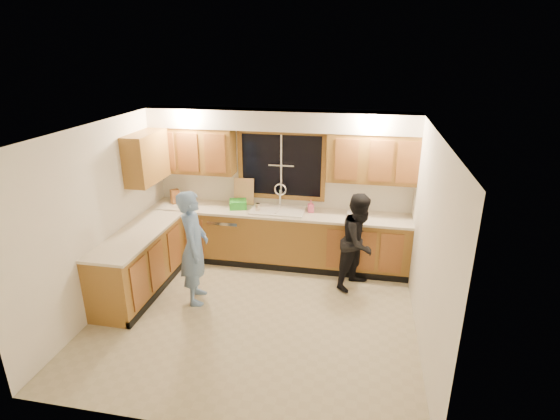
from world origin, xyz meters
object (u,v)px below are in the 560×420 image
(knife_block, at_px, (175,196))
(sink, at_px, (278,214))
(dishwasher, at_px, (228,236))
(dish_crate, at_px, (238,204))
(woman, at_px, (360,241))
(soap_bottle, at_px, (311,206))
(man, at_px, (194,248))
(bowl, at_px, (354,214))
(stove, at_px, (120,282))

(knife_block, bearing_deg, sink, -43.73)
(dishwasher, bearing_deg, dish_crate, 9.49)
(dishwasher, distance_m, dish_crate, 0.60)
(woman, relative_size, knife_block, 6.12)
(woman, bearing_deg, knife_block, 113.17)
(soap_bottle, bearing_deg, man, -135.74)
(man, relative_size, soap_bottle, 8.19)
(man, bearing_deg, dishwasher, -17.10)
(man, bearing_deg, soap_bottle, -60.43)
(knife_block, height_order, bowl, knife_block)
(man, relative_size, woman, 1.12)
(soap_bottle, bearing_deg, woman, -35.41)
(sink, distance_m, soap_bottle, 0.55)
(sink, distance_m, man, 1.63)
(sink, height_order, knife_block, sink)
(man, relative_size, knife_block, 6.83)
(knife_block, bearing_deg, soap_bottle, -42.36)
(woman, bearing_deg, dishwasher, 110.18)
(woman, relative_size, soap_bottle, 7.33)
(woman, relative_size, bowl, 6.57)
(sink, bearing_deg, stove, -134.61)
(knife_block, xyz_separation_m, bowl, (2.97, -0.00, -0.09))
(woman, distance_m, knife_block, 3.16)
(stove, height_order, bowl, bowl)
(dishwasher, bearing_deg, soap_bottle, 2.50)
(sink, xyz_separation_m, man, (-0.91, -1.35, -0.05))
(woman, distance_m, bowl, 0.61)
(dishwasher, relative_size, soap_bottle, 4.12)
(dish_crate, height_order, bowl, dish_crate)
(stove, xyz_separation_m, woman, (3.12, 1.30, 0.28))
(man, relative_size, dish_crate, 5.94)
(stove, distance_m, soap_bottle, 3.04)
(dishwasher, bearing_deg, stove, -117.69)
(dishwasher, distance_m, woman, 2.25)
(stove, xyz_separation_m, bowl, (3.00, 1.86, 0.50))
(stove, height_order, dish_crate, dish_crate)
(dishwasher, relative_size, bowl, 3.69)
(woman, xyz_separation_m, soap_bottle, (-0.80, 0.57, 0.29))
(stove, relative_size, soap_bottle, 4.52)
(man, xyz_separation_m, woman, (2.23, 0.83, -0.08))
(stove, bearing_deg, man, 28.02)
(stove, height_order, man, man)
(dish_crate, relative_size, soap_bottle, 1.38)
(stove, bearing_deg, dish_crate, 58.44)
(woman, relative_size, dish_crate, 5.32)
(woman, xyz_separation_m, bowl, (-0.12, 0.55, 0.22))
(knife_block, bearing_deg, dish_crate, -43.55)
(knife_block, bearing_deg, bowl, -42.71)
(stove, height_order, soap_bottle, soap_bottle)
(sink, distance_m, stove, 2.60)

